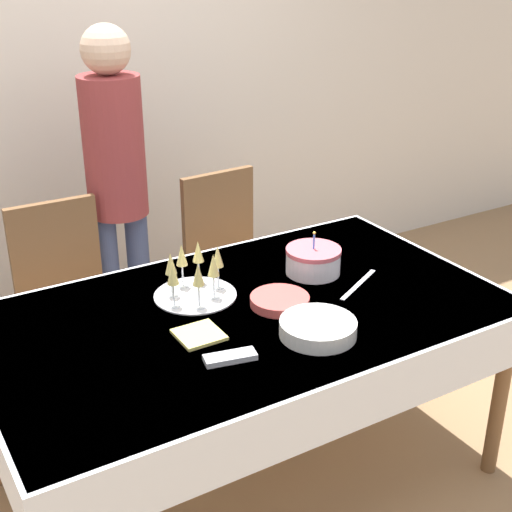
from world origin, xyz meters
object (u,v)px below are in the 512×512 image
(birthday_cake, at_px, (313,261))
(plate_stack_main, at_px, (318,328))
(plate_stack_dessert, at_px, (280,301))
(dining_chair_far_left, at_px, (67,300))
(champagne_tray, at_px, (194,274))
(person_standing, at_px, (116,172))
(dining_chair_far_right, at_px, (230,260))

(birthday_cake, height_order, plate_stack_main, birthday_cake)
(plate_stack_dessert, bearing_deg, birthday_cake, 31.79)
(dining_chair_far_left, bearing_deg, plate_stack_main, -65.22)
(plate_stack_main, bearing_deg, birthday_cake, 56.89)
(champagne_tray, distance_m, person_standing, 0.88)
(dining_chair_far_right, bearing_deg, person_standing, 159.11)
(birthday_cake, height_order, person_standing, person_standing)
(dining_chair_far_right, distance_m, plate_stack_main, 1.23)
(dining_chair_far_right, height_order, champagne_tray, dining_chair_far_right)
(dining_chair_far_right, relative_size, birthday_cake, 4.30)
(birthday_cake, relative_size, champagne_tray, 0.71)
(champagne_tray, height_order, plate_stack_main, champagne_tray)
(champagne_tray, bearing_deg, birthday_cake, -7.53)
(plate_stack_main, xyz_separation_m, person_standing, (-0.19, 1.35, 0.22))
(dining_chair_far_left, bearing_deg, dining_chair_far_right, -0.01)
(dining_chair_far_right, xyz_separation_m, plate_stack_dessert, (-0.29, -0.91, 0.26))
(birthday_cake, bearing_deg, champagne_tray, 172.47)
(champagne_tray, bearing_deg, dining_chair_far_left, 114.38)
(dining_chair_far_left, xyz_separation_m, person_standing, (0.34, 0.19, 0.49))
(plate_stack_main, bearing_deg, champagne_tray, 115.35)
(dining_chair_far_left, height_order, dining_chair_far_right, same)
(champagne_tray, xyz_separation_m, plate_stack_main, (0.23, -0.48, -0.06))
(dining_chair_far_left, relative_size, dining_chair_far_right, 1.00)
(champagne_tray, distance_m, plate_stack_dessert, 0.34)
(dining_chair_far_left, xyz_separation_m, plate_stack_dessert, (0.54, -0.91, 0.26))
(plate_stack_main, relative_size, plate_stack_dessert, 1.20)
(dining_chair_far_left, distance_m, birthday_cake, 1.14)
(dining_chair_far_right, distance_m, plate_stack_dessert, 0.99)
(birthday_cake, relative_size, person_standing, 0.13)
(champagne_tray, relative_size, plate_stack_main, 1.19)
(birthday_cake, xyz_separation_m, person_standing, (-0.47, 0.93, 0.19))
(birthday_cake, distance_m, person_standing, 1.06)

